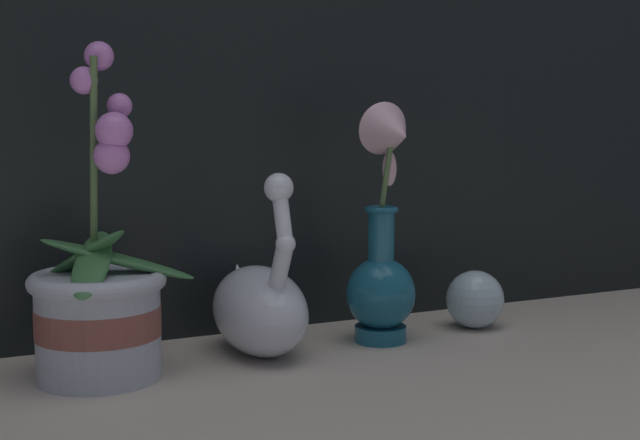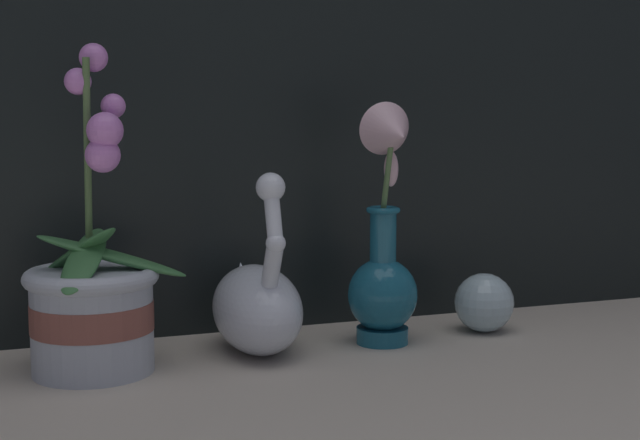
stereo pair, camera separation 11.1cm
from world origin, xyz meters
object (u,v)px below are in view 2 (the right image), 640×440
object	(u,v)px
swan_figurine	(256,304)
glass_sphere	(484,303)
blue_vase	(385,257)
orchid_potted_plant	(93,300)

from	to	relation	value
swan_figurine	glass_sphere	xyz separation A→B (m)	(0.32, -0.00, -0.02)
blue_vase	glass_sphere	size ratio (longest dim) A/B	3.85
glass_sphere	swan_figurine	bearing A→B (deg)	179.71
orchid_potted_plant	glass_sphere	distance (m)	0.51
orchid_potted_plant	swan_figurine	bearing A→B (deg)	6.08
blue_vase	glass_sphere	world-z (taller)	blue_vase
orchid_potted_plant	glass_sphere	size ratio (longest dim) A/B	4.64
glass_sphere	orchid_potted_plant	bearing A→B (deg)	-177.84
blue_vase	orchid_potted_plant	bearing A→B (deg)	-179.47
orchid_potted_plant	glass_sphere	bearing A→B (deg)	2.16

